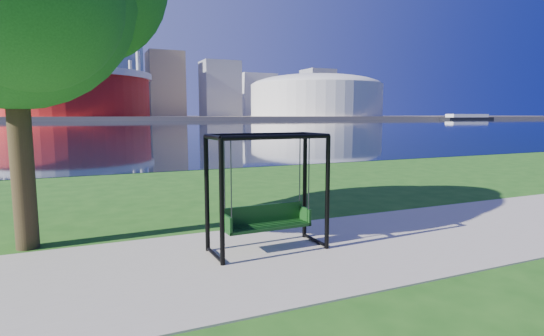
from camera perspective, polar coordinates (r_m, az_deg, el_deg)
ground at (r=8.20m, az=-0.96°, el=-10.85°), size 900.00×900.00×0.00m
path at (r=7.76m, az=0.51°, el=-11.78°), size 120.00×4.00×0.03m
river at (r=109.26m, az=-22.32°, el=5.24°), size 900.00×180.00×0.02m
far_bank at (r=313.21m, az=-23.41°, el=6.23°), size 900.00×228.00×2.00m
stadium at (r=242.57m, az=-25.78°, el=9.16°), size 83.00×83.00×32.00m
arena at (r=279.08m, az=5.95°, el=9.79°), size 84.00×84.00×26.56m
skyline at (r=328.29m, az=-24.50°, el=12.29°), size 392.00×66.00×96.50m
swing at (r=7.85m, az=-0.67°, el=-3.65°), size 2.17×0.99×2.20m
barge at (r=287.68m, az=24.75°, el=6.24°), size 33.97×11.76×3.33m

